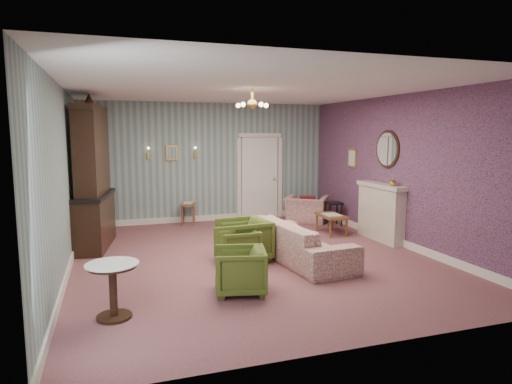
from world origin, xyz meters
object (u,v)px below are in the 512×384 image
object	(u,v)px
olive_chair_c	(244,238)
coffee_table	(331,224)
olive_chair_a	(240,268)
sofa_chintz	(301,234)
olive_chair_b	(237,245)
dresser	(91,173)
pedestal_table	(113,291)
side_table_black	(333,214)
wingback_chair	(307,205)
fireplace	(381,212)

from	to	relation	value
olive_chair_c	coffee_table	world-z (taller)	olive_chair_c
olive_chair_a	sofa_chintz	xyz separation A→B (m)	(1.42, 1.18, 0.11)
olive_chair_a	olive_chair_b	xyz separation A→B (m)	(0.33, 1.30, -0.01)
olive_chair_b	dresser	bearing A→B (deg)	-131.46
olive_chair_c	pedestal_table	distance (m)	2.80
dresser	side_table_black	bearing A→B (deg)	12.99
olive_chair_b	sofa_chintz	size ratio (longest dim) A/B	0.29
wingback_chair	coffee_table	size ratio (longest dim) A/B	1.17
wingback_chair	fireplace	world-z (taller)	fireplace
wingback_chair	coffee_table	world-z (taller)	wingback_chair
pedestal_table	olive_chair_b	bearing A→B (deg)	39.66
dresser	fireplace	size ratio (longest dim) A/B	2.02
olive_chair_b	coffee_table	distance (m)	2.98
olive_chair_a	coffee_table	bearing A→B (deg)	147.73
sofa_chintz	pedestal_table	world-z (taller)	sofa_chintz
olive_chair_c	sofa_chintz	bearing A→B (deg)	66.50
sofa_chintz	olive_chair_b	bearing A→B (deg)	78.52
side_table_black	pedestal_table	bearing A→B (deg)	-141.60
olive_chair_c	fireplace	distance (m)	3.11
olive_chair_c	coffee_table	bearing A→B (deg)	113.59
wingback_chair	pedestal_table	distance (m)	6.43
olive_chair_a	olive_chair_c	size ratio (longest dim) A/B	0.86
dresser	olive_chair_b	bearing A→B (deg)	-31.49
olive_chair_c	wingback_chair	size ratio (longest dim) A/B	0.82
olive_chair_b	olive_chair_c	size ratio (longest dim) A/B	0.84
olive_chair_a	sofa_chintz	distance (m)	1.85
olive_chair_a	sofa_chintz	bearing A→B (deg)	142.97
olive_chair_a	coffee_table	size ratio (longest dim) A/B	0.83
olive_chair_b	side_table_black	xyz separation A→B (m)	(3.02, 2.32, -0.06)
olive_chair_b	olive_chair_a	bearing A→B (deg)	-15.08
pedestal_table	dresser	bearing A→B (deg)	95.04
pedestal_table	side_table_black	bearing A→B (deg)	38.40
olive_chair_a	olive_chair_b	world-z (taller)	olive_chair_a
olive_chair_b	coffee_table	world-z (taller)	olive_chair_b
side_table_black	wingback_chair	bearing A→B (deg)	126.01
olive_chair_a	wingback_chair	world-z (taller)	wingback_chair
sofa_chintz	side_table_black	bearing A→B (deg)	-43.94
olive_chair_b	olive_chair_c	distance (m)	0.25
wingback_chair	pedestal_table	size ratio (longest dim) A/B	1.45
olive_chair_c	side_table_black	world-z (taller)	olive_chair_c
side_table_black	olive_chair_c	bearing A→B (deg)	-142.99
sofa_chintz	pedestal_table	bearing A→B (deg)	110.74
fireplace	coffee_table	distance (m)	1.12
olive_chair_a	side_table_black	xyz separation A→B (m)	(3.34, 3.62, -0.07)
olive_chair_b	coffee_table	xyz separation A→B (m)	(2.55, 1.54, -0.12)
olive_chair_c	side_table_black	xyz separation A→B (m)	(2.84, 2.14, -0.12)
wingback_chair	coffee_table	distance (m)	1.38
fireplace	side_table_black	world-z (taller)	fireplace
olive_chair_a	pedestal_table	world-z (taller)	olive_chair_a
olive_chair_c	coffee_table	size ratio (longest dim) A/B	0.96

